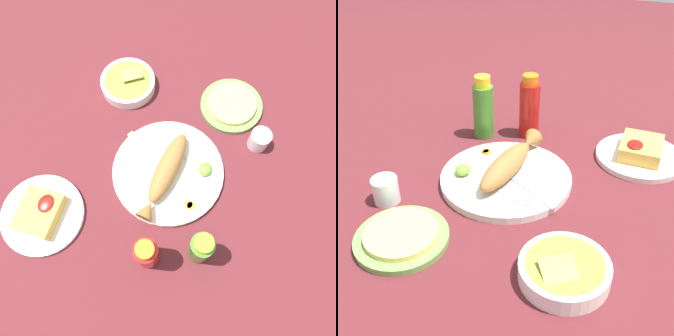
# 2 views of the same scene
# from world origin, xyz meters

# --- Properties ---
(ground_plane) EXTENTS (4.00, 4.00, 0.00)m
(ground_plane) POSITION_xyz_m (0.00, 0.00, 0.00)
(ground_plane) COLOR #561E23
(main_plate) EXTENTS (0.30, 0.30, 0.02)m
(main_plate) POSITION_xyz_m (0.00, 0.00, 0.01)
(main_plate) COLOR silver
(main_plate) RESTS_ON ground_plane
(fried_fish) EXTENTS (0.26, 0.08, 0.05)m
(fried_fish) POSITION_xyz_m (-0.02, 0.00, 0.04)
(fried_fish) COLOR #996633
(fried_fish) RESTS_ON main_plate
(fork_near) EXTENTS (0.10, 0.17, 0.00)m
(fork_near) POSITION_xyz_m (0.03, 0.07, 0.02)
(fork_near) COLOR silver
(fork_near) RESTS_ON main_plate
(fork_far) EXTENTS (0.06, 0.18, 0.00)m
(fork_far) POSITION_xyz_m (0.07, 0.04, 0.02)
(fork_far) COLOR silver
(fork_far) RESTS_ON main_plate
(carrot_slice_near) EXTENTS (0.02, 0.02, 0.00)m
(carrot_slice_near) POSITION_xyz_m (-0.07, -0.08, 0.02)
(carrot_slice_near) COLOR orange
(carrot_slice_near) RESTS_ON main_plate
(carrot_slice_mid) EXTENTS (0.02, 0.02, 0.00)m
(carrot_slice_mid) POSITION_xyz_m (-0.07, -0.09, 0.02)
(carrot_slice_mid) COLOR orange
(carrot_slice_mid) RESTS_ON main_plate
(lime_wedge_main) EXTENTS (0.04, 0.04, 0.02)m
(lime_wedge_main) POSITION_xyz_m (0.03, -0.09, 0.03)
(lime_wedge_main) COLOR #6BB233
(lime_wedge_main) RESTS_ON main_plate
(hot_sauce_bottle_red) EXTENTS (0.05, 0.05, 0.17)m
(hot_sauce_bottle_red) POSITION_xyz_m (-0.23, -0.02, 0.08)
(hot_sauce_bottle_red) COLOR #B21914
(hot_sauce_bottle_red) RESTS_ON ground_plane
(hot_sauce_bottle_green) EXTENTS (0.05, 0.05, 0.17)m
(hot_sauce_bottle_green) POSITION_xyz_m (-0.18, -0.14, 0.08)
(hot_sauce_bottle_green) COLOR #3D8428
(hot_sauce_bottle_green) RESTS_ON ground_plane
(salt_cup) EXTENTS (0.06, 0.06, 0.06)m
(salt_cup) POSITION_xyz_m (0.16, -0.21, 0.03)
(salt_cup) COLOR silver
(salt_cup) RESTS_ON ground_plane
(side_plate_fries) EXTENTS (0.22, 0.22, 0.01)m
(side_plate_fries) POSITION_xyz_m (-0.21, 0.27, 0.01)
(side_plate_fries) COLOR silver
(side_plate_fries) RESTS_ON ground_plane
(fries_pile) EXTENTS (0.12, 0.10, 0.04)m
(fries_pile) POSITION_xyz_m (-0.21, 0.27, 0.03)
(fries_pile) COLOR gold
(fries_pile) RESTS_ON side_plate_fries
(guacamole_bowl) EXTENTS (0.16, 0.16, 0.05)m
(guacamole_bowl) POSITION_xyz_m (0.23, 0.20, 0.02)
(guacamole_bowl) COLOR white
(guacamole_bowl) RESTS_ON ground_plane
(tortilla_plate) EXTENTS (0.18, 0.18, 0.01)m
(tortilla_plate) POSITION_xyz_m (0.26, -0.11, 0.01)
(tortilla_plate) COLOR #6B9E4C
(tortilla_plate) RESTS_ON ground_plane
(tortilla_stack) EXTENTS (0.14, 0.14, 0.01)m
(tortilla_stack) POSITION_xyz_m (0.26, -0.11, 0.02)
(tortilla_stack) COLOR #E0C666
(tortilla_stack) RESTS_ON tortilla_plate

